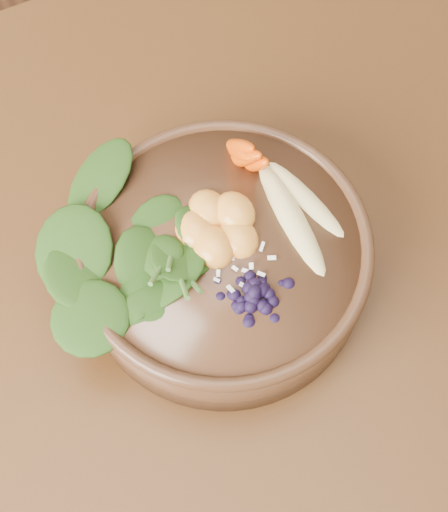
% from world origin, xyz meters
% --- Properties ---
extents(ground, '(4.00, 4.00, 0.00)m').
position_xyz_m(ground, '(0.00, 0.00, 0.00)').
color(ground, '#381E0F').
rests_on(ground, ground).
extents(dining_table, '(1.60, 0.90, 0.75)m').
position_xyz_m(dining_table, '(0.00, 0.00, 0.66)').
color(dining_table, '#331C0C').
rests_on(dining_table, ground).
extents(stoneware_bowl, '(0.27, 0.27, 0.07)m').
position_xyz_m(stoneware_bowl, '(-0.02, 0.03, 0.79)').
color(stoneware_bowl, '#482C1B').
rests_on(stoneware_bowl, dining_table).
extents(kale_heap, '(0.17, 0.16, 0.04)m').
position_xyz_m(kale_heap, '(-0.06, 0.08, 0.84)').
color(kale_heap, '#223F14').
rests_on(kale_heap, stoneware_bowl).
extents(carrot_cluster, '(0.06, 0.06, 0.07)m').
position_xyz_m(carrot_cluster, '(0.03, 0.10, 0.86)').
color(carrot_cluster, '#EB4100').
rests_on(carrot_cluster, stoneware_bowl).
extents(banana_halves, '(0.06, 0.15, 0.03)m').
position_xyz_m(banana_halves, '(0.05, 0.03, 0.83)').
color(banana_halves, '#E0CC84').
rests_on(banana_halves, stoneware_bowl).
extents(mandarin_cluster, '(0.08, 0.08, 0.03)m').
position_xyz_m(mandarin_cluster, '(-0.02, 0.05, 0.84)').
color(mandarin_cluster, orange).
rests_on(mandarin_cluster, stoneware_bowl).
extents(blueberry_pile, '(0.12, 0.09, 0.04)m').
position_xyz_m(blueberry_pile, '(-0.02, -0.03, 0.84)').
color(blueberry_pile, black).
rests_on(blueberry_pile, stoneware_bowl).
extents(coconut_flakes, '(0.08, 0.06, 0.01)m').
position_xyz_m(coconut_flakes, '(-0.02, 0.01, 0.82)').
color(coconut_flakes, white).
rests_on(coconut_flakes, stoneware_bowl).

